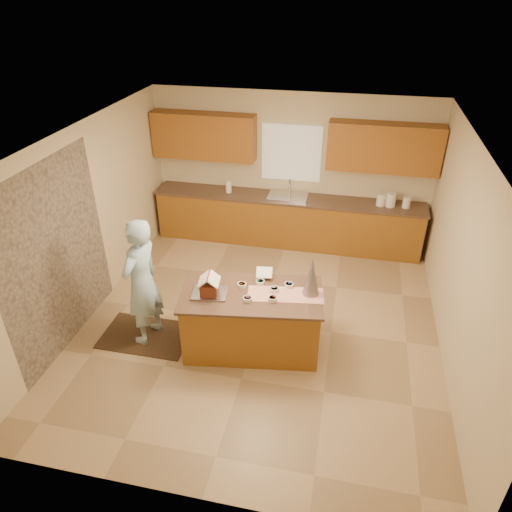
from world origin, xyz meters
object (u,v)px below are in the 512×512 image
Objects in this scene: island_base at (252,322)px; tinsel_tree at (312,276)px; boy at (142,282)px; gingerbread_house at (209,286)px.

tinsel_tree is at bearing 3.67° from island_base.
island_base is 1.53m from boy.
tinsel_tree reaches higher than gingerbread_house.
tinsel_tree is (0.73, 0.15, 0.72)m from island_base.
tinsel_tree is 1.28m from gingerbread_house.
boy reaches higher than tinsel_tree.
island_base is 0.96× the size of boy.
island_base is 3.27× the size of tinsel_tree.
island_base is 1.04m from tinsel_tree.
tinsel_tree is 0.29× the size of boy.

